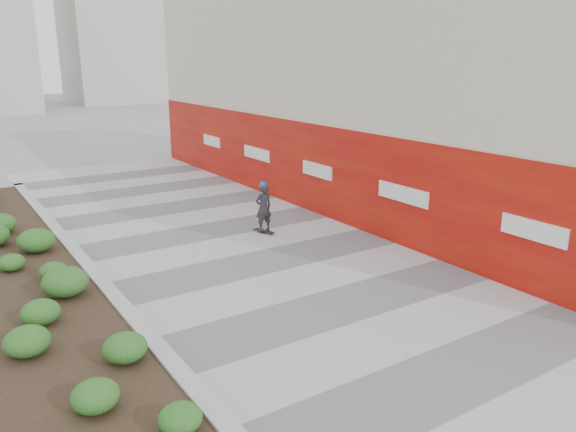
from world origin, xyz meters
The scene contains 6 objects.
ground centered at (0.00, 0.00, 0.00)m, with size 160.00×160.00×0.00m, color gray.
walkway centered at (0.00, 3.00, 0.01)m, with size 8.00×36.00×0.01m, color #A8A8AD.
building centered at (6.98, 8.98, 3.98)m, with size 6.04×24.08×8.00m.
planter centered at (-5.50, 7.00, 0.42)m, with size 3.00×18.00×0.90m.
manhole_cover centered at (0.50, 3.00, 0.00)m, with size 0.44×0.44×0.01m, color #595654.
skateboarder centered at (1.33, 7.11, 0.81)m, with size 0.53×0.75×1.60m.
Camera 1 is at (-6.92, -6.81, 5.15)m, focal length 35.00 mm.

